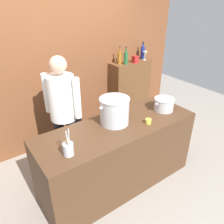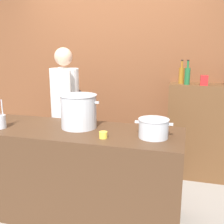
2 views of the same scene
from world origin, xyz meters
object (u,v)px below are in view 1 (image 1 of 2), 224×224
wine_bottle_cobalt (143,52)px  wine_bottle_green (126,58)px  utensil_crock (68,149)px  wine_glass_short (145,54)px  stockpot_large (114,111)px  chef (63,109)px  butter_jar (148,121)px  spice_tin_red (135,59)px  stockpot_small (164,104)px  wine_bottle_amber (120,58)px

wine_bottle_cobalt → wine_bottle_green: bearing=-166.3°
wine_bottle_cobalt → wine_bottle_green: 0.50m
utensil_crock → wine_bottle_green: size_ratio=0.95×
wine_glass_short → wine_bottle_cobalt: bearing=71.1°
stockpot_large → utensil_crock: (-0.72, -0.23, -0.09)m
chef → stockpot_large: size_ratio=4.00×
butter_jar → wine_bottle_cobalt: size_ratio=0.24×
utensil_crock → wine_bottle_green: 2.15m
stockpot_large → spice_tin_red: spice_tin_red is taller
utensil_crock → butter_jar: bearing=-0.8°
stockpot_large → wine_glass_short: 1.80m
stockpot_small → wine_glass_short: 1.40m
wine_bottle_cobalt → spice_tin_red: bearing=-154.8°
stockpot_large → wine_bottle_amber: size_ratio=1.43×
chef → spice_tin_red: 1.67m
wine_bottle_cobalt → wine_glass_short: wine_bottle_cobalt is taller
stockpot_small → wine_bottle_cobalt: size_ratio=1.09×
butter_jar → wine_bottle_amber: 1.53m
butter_jar → wine_bottle_cobalt: (1.15, 1.39, 0.41)m
wine_bottle_amber → wine_glass_short: size_ratio=1.86×
utensil_crock → wine_bottle_amber: (1.63, 1.34, 0.36)m
butter_jar → wine_glass_short: wine_glass_short is taller
stockpot_large → wine_bottle_amber: wine_bottle_amber is taller
chef → stockpot_large: bearing=-177.0°
wine_glass_short → stockpot_large: bearing=-144.0°
wine_bottle_amber → spice_tin_red: (0.27, -0.10, -0.05)m
stockpot_small → butter_jar: (-0.41, -0.14, -0.05)m
chef → utensil_crock: bearing=126.1°
utensil_crock → wine_glass_short: 2.53m
utensil_crock → spice_tin_red: 2.29m
chef → stockpot_large: 0.70m
stockpot_small → wine_glass_short: wine_glass_short is taller
utensil_crock → stockpot_large: bearing=18.0°
stockpot_large → butter_jar: stockpot_large is taller
chef → stockpot_small: (1.14, -0.67, 0.02)m
wine_bottle_amber → wine_bottle_green: size_ratio=0.98×
stockpot_small → spice_tin_red: spice_tin_red is taller
wine_bottle_cobalt → butter_jar: bearing=-129.6°
wine_bottle_green → spice_tin_red: size_ratio=2.50×
chef → utensil_crock: size_ratio=5.93×
butter_jar → wine_bottle_amber: bearing=66.5°
butter_jar → spice_tin_red: bearing=55.7°
butter_jar → wine_bottle_amber: wine_bottle_amber is taller
utensil_crock → wine_bottle_amber: bearing=39.4°
utensil_crock → wine_bottle_cobalt: 2.61m
wine_bottle_green → wine_glass_short: wine_bottle_green is taller
butter_jar → wine_bottle_amber: (0.59, 1.35, 0.40)m
wine_glass_short → spice_tin_red: size_ratio=1.32×
chef → wine_bottle_green: size_ratio=5.65×
stockpot_small → wine_bottle_amber: bearing=81.7°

